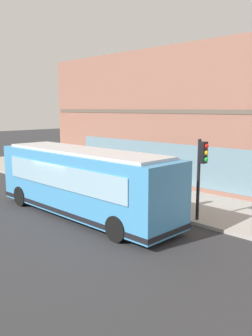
{
  "coord_description": "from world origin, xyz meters",
  "views": [
    {
      "loc": [
        -9.6,
        -13.22,
        4.88
      ],
      "look_at": [
        2.88,
        -0.88,
        1.91
      ],
      "focal_mm": 37.75,
      "sensor_mm": 36.0,
      "label": 1
    }
  ],
  "objects": [
    {
      "name": "fire_hydrant",
      "position": [
        4.39,
        -2.02,
        0.51
      ],
      "size": [
        0.35,
        0.35,
        0.74
      ],
      "color": "yellow",
      "rests_on": "sidewalk_curb"
    },
    {
      "name": "pedestrian_by_light_pole",
      "position": [
        3.92,
        -3.48,
        1.08
      ],
      "size": [
        0.32,
        0.32,
        1.63
      ],
      "color": "#3F8C4C",
      "rests_on": "sidewalk_curb"
    },
    {
      "name": "city_bus_nearside",
      "position": [
        0.19,
        -0.8,
        1.55
      ],
      "size": [
        2.6,
        10.04,
        3.07
      ],
      "color": "#3F8CC6",
      "rests_on": "ground"
    },
    {
      "name": "ground",
      "position": [
        0.0,
        0.0,
        0.0
      ],
      "size": [
        120.0,
        120.0,
        0.0
      ],
      "primitive_type": "plane",
      "color": "#2D2D30"
    },
    {
      "name": "sidewalk_curb",
      "position": [
        5.02,
        0.0,
        0.07
      ],
      "size": [
        4.85,
        40.0,
        0.15
      ],
      "primitive_type": "cube",
      "color": "#9E9991",
      "rests_on": "ground"
    },
    {
      "name": "pedestrian_near_building_entrance",
      "position": [
        4.02,
        7.11,
        1.21
      ],
      "size": [
        0.32,
        0.32,
        1.82
      ],
      "color": "#3359A5",
      "rests_on": "sidewalk_curb"
    },
    {
      "name": "traffic_light_near_corner",
      "position": [
        2.97,
        -5.23,
        2.57
      ],
      "size": [
        0.32,
        0.49,
        3.48
      ],
      "color": "black",
      "rests_on": "sidewalk_curb"
    },
    {
      "name": "newspaper_vending_box",
      "position": [
        5.89,
        5.07,
        0.6
      ],
      "size": [
        0.44,
        0.42,
        0.9
      ],
      "color": "#263F99",
      "rests_on": "sidewalk_curb"
    },
    {
      "name": "pedestrian_near_hydrant",
      "position": [
        5.37,
        7.25,
        1.18
      ],
      "size": [
        0.32,
        0.32,
        1.77
      ],
      "color": "#99994C",
      "rests_on": "sidewalk_curb"
    },
    {
      "name": "building_corner",
      "position": [
        12.36,
        0.0,
        4.27
      ],
      "size": [
        9.88,
        22.72,
        8.55
      ],
      "color": "#8C5B4C",
      "rests_on": "ground"
    }
  ]
}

